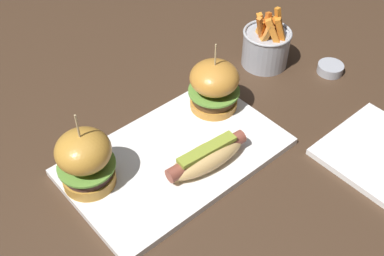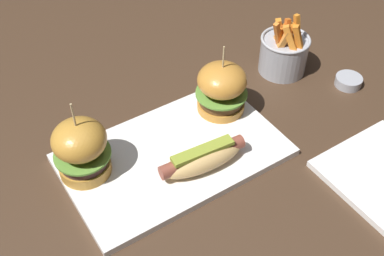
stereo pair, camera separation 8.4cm
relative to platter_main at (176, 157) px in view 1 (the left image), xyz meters
name	(u,v)px [view 1 (the left image)]	position (x,y,z in m)	size (l,w,h in m)	color
ground_plane	(176,159)	(0.00, 0.00, -0.01)	(3.00, 3.00, 0.00)	#422D1E
platter_main	(176,157)	(0.00, 0.00, 0.00)	(0.39, 0.24, 0.01)	white
hot_dog	(207,157)	(0.02, -0.06, 0.03)	(0.16, 0.06, 0.04)	#E0B26B
slider_left	(85,160)	(-0.15, 0.05, 0.06)	(0.10, 0.10, 0.15)	#C48933
slider_right	(214,86)	(0.14, 0.05, 0.06)	(0.10, 0.10, 0.15)	#C78332
fries_bucket	(266,46)	(0.33, 0.09, 0.04)	(0.11, 0.11, 0.14)	#A8AAB2
sauce_ramekin	(330,68)	(0.42, -0.02, 0.00)	(0.06, 0.06, 0.02)	#A8AAB2
side_plate	(383,155)	(0.29, -0.24, 0.00)	(0.20, 0.20, 0.01)	white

